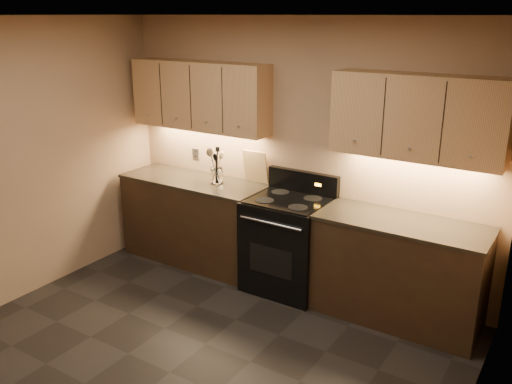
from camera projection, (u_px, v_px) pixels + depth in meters
The scene contains 17 objects.
floor at pixel (170, 372), 4.14m from camera, with size 4.00×4.00×0.00m, color black.
ceiling at pixel (149, 15), 3.33m from camera, with size 4.00×4.00×0.00m, color silver.
wall_back at pixel (299, 154), 5.33m from camera, with size 4.00×0.04×2.60m, color tan.
wall_right at pixel (460, 289), 2.71m from camera, with size 0.04×4.00×2.60m, color tan.
counter_left at pixel (195, 220), 5.92m from camera, with size 1.62×0.62×0.93m.
counter_right at pixel (398, 271), 4.75m from camera, with size 1.46×0.62×0.93m.
stove at pixel (288, 243), 5.30m from camera, with size 0.76×0.68×1.14m.
upper_cab_left at pixel (200, 96), 5.62m from camera, with size 1.60×0.30×0.70m, color tan.
upper_cab_right at pixel (418, 117), 4.45m from camera, with size 1.44×0.30×0.70m, color tan.
outlet_plate at pixel (196, 154), 6.05m from camera, with size 0.09×0.01×0.12m, color #B2B5BA.
utensil_crock at pixel (217, 176), 5.63m from camera, with size 0.17×0.17×0.16m.
cutting_board at pixel (255, 167), 5.61m from camera, with size 0.28×0.02×0.35m, color #DBB376.
wooden_spoon at pixel (213, 166), 5.60m from camera, with size 0.06×0.06×0.32m, color #DBB376, non-canonical shape.
black_spoon at pixel (217, 166), 5.62m from camera, with size 0.06×0.06×0.33m, color black, non-canonical shape.
black_turner at pixel (216, 164), 5.57m from camera, with size 0.08×0.08×0.38m, color black, non-canonical shape.
steel_spatula at pixel (219, 164), 5.60m from camera, with size 0.08×0.08×0.36m, color silver, non-canonical shape.
steel_skimmer at pixel (219, 166), 5.57m from camera, with size 0.09×0.09×0.35m, color silver, non-canonical shape.
Camera 1 is at (2.44, -2.59, 2.61)m, focal length 38.00 mm.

